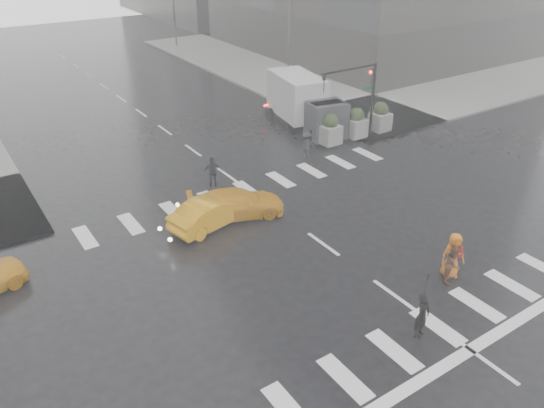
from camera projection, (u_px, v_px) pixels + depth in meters
ground at (323, 244)px, 21.80m from camera, size 120.00×120.00×0.00m
sidewalk_ne at (375, 78)px, 44.09m from camera, size 35.00×35.00×0.15m
road_markings at (323, 244)px, 21.80m from camera, size 18.00×48.00×0.01m
traffic_signal_pole at (361, 87)px, 30.53m from camera, size 4.45×0.42×4.50m
street_lamp_near at (288, 27)px, 37.91m from camera, size 2.15×0.22×9.00m
planter_west at (330, 130)px, 30.75m from camera, size 1.10×1.10×1.80m
planter_mid at (356, 123)px, 31.73m from camera, size 1.10×1.10×1.80m
planter_east at (380, 117)px, 32.71m from camera, size 1.10×1.10×1.80m
pedestrian_black at (426, 295)px, 16.28m from camera, size 1.18×1.19×2.43m
pedestrian_brown at (453, 264)px, 19.27m from camera, size 0.90×0.84×1.49m
pedestrian_orange at (453, 255)px, 19.48m from camera, size 1.04×0.91×1.80m
pedestrian_far_a at (213, 172)px, 26.12m from camera, size 1.10×0.92×1.61m
pedestrian_far_b at (307, 144)px, 29.39m from camera, size 1.09×1.01×1.49m
taxi_mid at (212, 212)px, 22.86m from camera, size 4.15×2.21×1.30m
taxi_rear at (236, 203)px, 23.60m from camera, size 4.15×2.90×1.25m
box_truck at (304, 102)px, 32.97m from camera, size 2.28×6.08×3.23m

